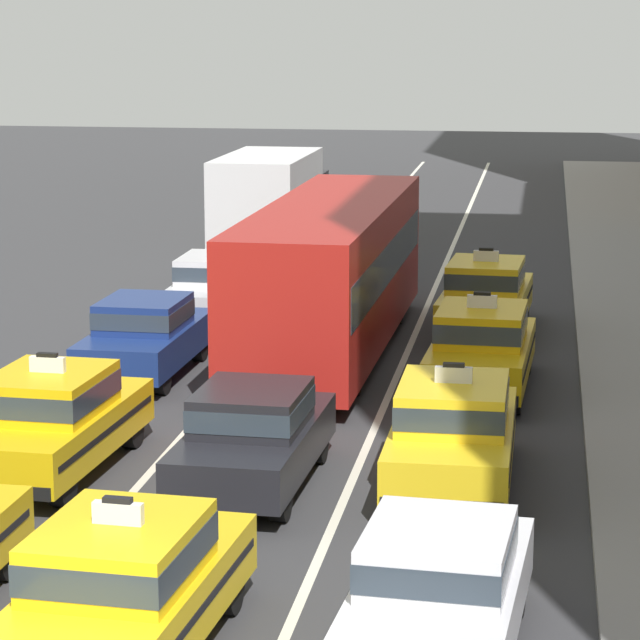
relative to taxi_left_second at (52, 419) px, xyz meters
The scene contains 14 objects.
lane_stripe_left_center 11.12m from the taxi_left_second, 82.29° to the left, with size 0.14×80.00×0.01m, color silver.
lane_stripe_center_right 11.97m from the taxi_left_second, 66.89° to the left, with size 0.14×80.00×0.01m, color silver.
taxi_left_second is the anchor object (origin of this frame).
sedan_left_third 6.40m from the taxi_left_second, 92.50° to the left, with size 1.85×4.34×1.58m.
sedan_left_fourth 11.77m from the taxi_left_second, 90.28° to the left, with size 1.77×4.31×1.58m.
box_truck_left_fifth 19.63m from the taxi_left_second, 90.54° to the left, with size 2.36×6.98×3.27m.
taxi_left_sixth 26.49m from the taxi_left_second, 90.52° to the left, with size 1.85×4.57×1.96m.
taxi_center_nearest 7.18m from the taxi_left_second, 64.83° to the right, with size 2.09×4.66×1.96m.
sedan_center_second 3.26m from the taxi_left_second, ahead, with size 1.91×4.36×1.58m.
bus_center_third 9.45m from the taxi_left_second, 70.83° to the left, with size 2.72×11.24×3.22m.
sedan_right_nearest 8.76m from the taxi_left_second, 42.35° to the right, with size 2.04×4.41×1.58m.
taxi_right_second 6.24m from the taxi_left_second, ahead, with size 1.83×4.57×1.96m.
taxi_right_third 8.86m from the taxi_left_second, 43.83° to the left, with size 1.99×4.63×1.96m.
taxi_right_fourth 13.10m from the taxi_left_second, 61.56° to the left, with size 2.05×4.65×1.96m.
Camera 1 is at (4.43, -12.13, 7.05)m, focal length 82.20 mm.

